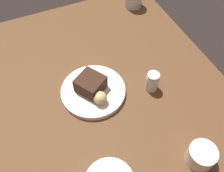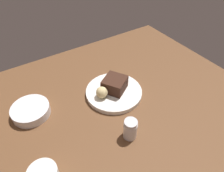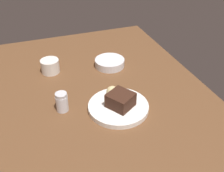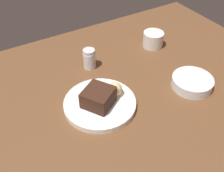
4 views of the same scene
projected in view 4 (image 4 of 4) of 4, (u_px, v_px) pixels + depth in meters
dining_table at (121, 92)px, 86.53cm from camera, size 120.00×84.00×3.00cm
dessert_plate at (100, 104)px, 79.06cm from camera, size 21.67×21.67×1.83cm
chocolate_cake_slice at (98, 97)px, 76.17cm from camera, size 11.19×11.13×5.11cm
bread_roll at (115, 89)px, 79.35cm from camera, size 4.35×4.35×4.35cm
salt_shaker at (89, 59)px, 91.89cm from camera, size 4.35×4.35×7.21cm
side_bowl at (192, 82)px, 85.35cm from camera, size 13.22×13.22×3.31cm
coffee_cup at (153, 39)px, 102.70cm from camera, size 7.86×7.86×5.84cm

